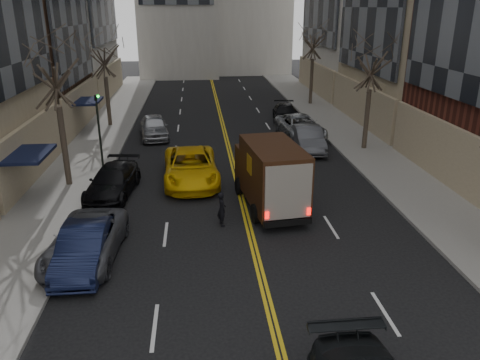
% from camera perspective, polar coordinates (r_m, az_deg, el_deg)
% --- Properties ---
extents(sidewalk_left, '(4.00, 66.00, 0.15)m').
position_cam_1_polar(sidewalk_left, '(32.53, -17.55, 3.82)').
color(sidewalk_left, slate).
rests_on(sidewalk_left, ground).
extents(sidewalk_right, '(4.00, 66.00, 0.15)m').
position_cam_1_polar(sidewalk_right, '(33.65, 14.04, 4.71)').
color(sidewalk_right, slate).
rests_on(sidewalk_right, ground).
extents(tree_lf_mid, '(3.20, 3.20, 8.91)m').
position_cam_1_polar(tree_lf_mid, '(24.59, -21.94, 13.77)').
color(tree_lf_mid, '#382D23').
rests_on(tree_lf_mid, sidewalk_left).
extents(tree_lf_far, '(3.20, 3.20, 8.12)m').
position_cam_1_polar(tree_lf_far, '(37.27, -16.40, 15.30)').
color(tree_lf_far, '#382D23').
rests_on(tree_lf_far, sidewalk_left).
extents(tree_rt_mid, '(3.20, 3.20, 8.32)m').
position_cam_1_polar(tree_rt_mid, '(30.66, 15.90, 14.68)').
color(tree_rt_mid, '#382D23').
rests_on(tree_rt_mid, sidewalk_right).
extents(tree_rt_far, '(3.20, 3.20, 9.11)m').
position_cam_1_polar(tree_rt_far, '(44.93, 9.01, 17.51)').
color(tree_rt_far, '#382D23').
rests_on(tree_rt_far, sidewalk_right).
extents(traffic_signal, '(0.29, 0.26, 4.70)m').
position_cam_1_polar(traffic_signal, '(26.78, -16.85, 6.54)').
color(traffic_signal, black).
rests_on(traffic_signal, sidewalk_left).
extents(ups_truck, '(2.87, 5.95, 3.14)m').
position_cam_1_polar(ups_truck, '(21.45, 3.68, 0.59)').
color(ups_truck, black).
rests_on(ups_truck, ground).
extents(taxi, '(3.05, 6.16, 1.68)m').
position_cam_1_polar(taxi, '(24.99, -6.01, 1.63)').
color(taxi, '#E8B409').
rests_on(taxi, ground).
extents(pedestrian, '(0.49, 0.63, 1.52)m').
position_cam_1_polar(pedestrian, '(19.92, -2.24, -3.53)').
color(pedestrian, black).
rests_on(pedestrian, ground).
extents(parked_lf_b, '(1.60, 4.49, 1.48)m').
position_cam_1_polar(parked_lf_b, '(17.82, -18.47, -7.79)').
color(parked_lf_b, '#101634').
rests_on(parked_lf_b, ground).
extents(parked_lf_c, '(2.69, 5.28, 1.43)m').
position_cam_1_polar(parked_lf_c, '(18.27, -18.34, -7.13)').
color(parked_lf_c, '#4E4F56').
rests_on(parked_lf_c, ground).
extents(parked_lf_d, '(2.54, 5.07, 1.41)m').
position_cam_1_polar(parked_lf_d, '(23.99, -15.24, -0.15)').
color(parked_lf_d, black).
rests_on(parked_lf_d, ground).
extents(parked_lf_e, '(2.49, 4.87, 1.59)m').
position_cam_1_polar(parked_lf_e, '(34.04, -10.43, 6.41)').
color(parked_lf_e, '#96989D').
rests_on(parked_lf_e, ground).
extents(parked_rt_a, '(1.92, 4.83, 1.56)m').
position_cam_1_polar(parked_rt_a, '(30.73, 8.30, 5.00)').
color(parked_rt_a, '#48494F').
rests_on(parked_rt_a, ground).
extents(parked_rt_b, '(3.11, 5.87, 1.57)m').
position_cam_1_polar(parked_rt_b, '(33.72, 7.39, 6.43)').
color(parked_rt_b, '#9EA1A5').
rests_on(parked_rt_b, ground).
extents(parked_rt_c, '(2.54, 4.99, 1.39)m').
position_cam_1_polar(parked_rt_c, '(38.45, 5.51, 8.09)').
color(parked_rt_c, black).
rests_on(parked_rt_c, ground).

